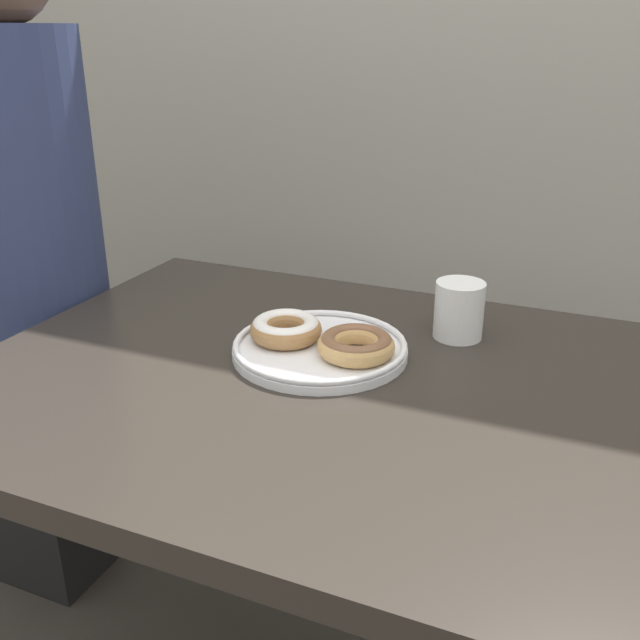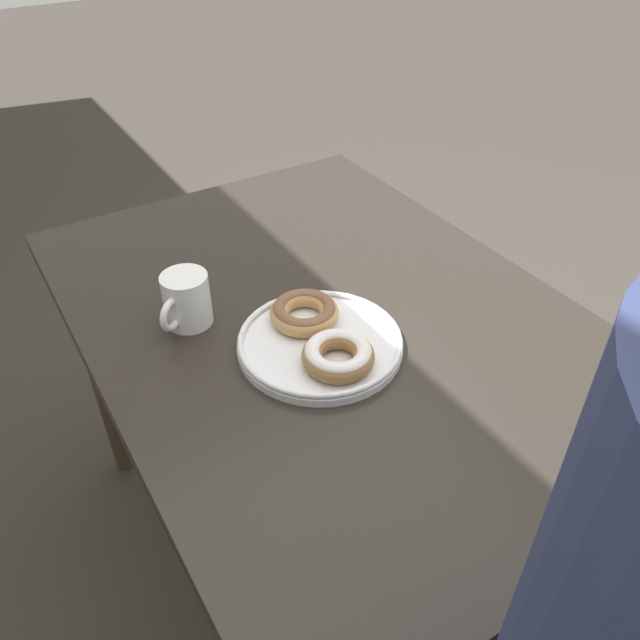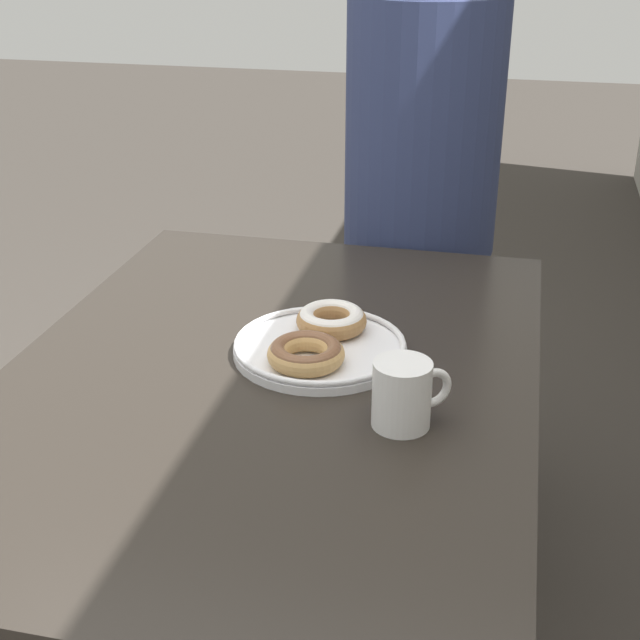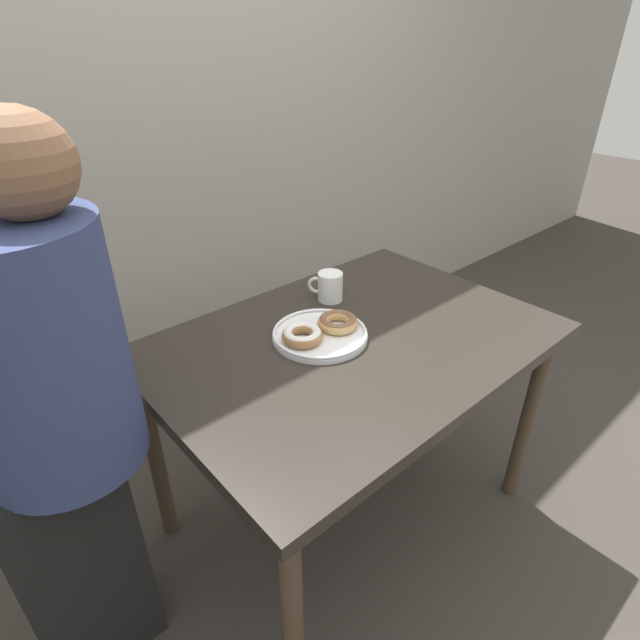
% 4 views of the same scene
% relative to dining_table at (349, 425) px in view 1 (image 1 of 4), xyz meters
% --- Properties ---
extents(dining_table, '(1.17, 0.82, 0.74)m').
position_rel_dining_table_xyz_m(dining_table, '(0.00, 0.00, 0.00)').
color(dining_table, '#28231E').
rests_on(dining_table, ground_plane).
extents(donut_plate, '(0.29, 0.28, 0.05)m').
position_rel_dining_table_xyz_m(donut_plate, '(-0.07, 0.06, 0.10)').
color(donut_plate, white).
rests_on(donut_plate, dining_table).
extents(coffee_mug, '(0.09, 0.11, 0.10)m').
position_rel_dining_table_xyz_m(coffee_mug, '(0.11, 0.22, 0.13)').
color(coffee_mug, white).
rests_on(coffee_mug, dining_table).
extents(person_figure, '(0.37, 0.34, 1.42)m').
position_rel_dining_table_xyz_m(person_figure, '(-0.78, 0.14, 0.10)').
color(person_figure, black).
rests_on(person_figure, ground_plane).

